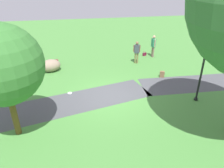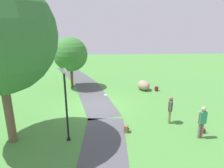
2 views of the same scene
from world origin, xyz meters
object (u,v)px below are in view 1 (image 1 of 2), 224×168
object	(u,v)px
man_near_boulder	(137,51)
frisbee_on_grass	(70,93)
backpack_by_boulder	(57,63)
handbag_on_grass	(145,54)
lawn_boulder	(51,66)
young_tree_near_path	(2,65)
woman_with_handbag	(153,45)
lamp_post	(204,59)
spare_backpack_on_lawn	(162,74)

from	to	relation	value
man_near_boulder	frisbee_on_grass	size ratio (longest dim) A/B	6.74
man_near_boulder	backpack_by_boulder	distance (m)	5.95
handbag_on_grass	frisbee_on_grass	size ratio (longest dim) A/B	1.37
man_near_boulder	frisbee_on_grass	xyz separation A→B (m)	(5.00, 3.74, -0.96)
lawn_boulder	handbag_on_grass	xyz separation A→B (m)	(-7.38, -1.84, -0.27)
young_tree_near_path	woman_with_handbag	size ratio (longest dim) A/B	2.59
lamp_post	man_near_boulder	distance (m)	6.10
young_tree_near_path	backpack_by_boulder	xyz separation A→B (m)	(-1.30, -7.50, -2.86)
woman_with_handbag	frisbee_on_grass	bearing A→B (deg)	35.84
lamp_post	woman_with_handbag	world-z (taller)	lamp_post
handbag_on_grass	backpack_by_boulder	distance (m)	7.06
backpack_by_boulder	frisbee_on_grass	xyz separation A→B (m)	(-0.85, 4.48, -0.18)
lawn_boulder	backpack_by_boulder	world-z (taller)	lawn_boulder
handbag_on_grass	backpack_by_boulder	xyz separation A→B (m)	(7.01, 0.77, 0.05)
lawn_boulder	backpack_by_boulder	bearing A→B (deg)	-108.79
young_tree_near_path	spare_backpack_on_lawn	size ratio (longest dim) A/B	11.42
woman_with_handbag	spare_backpack_on_lawn	xyz separation A→B (m)	(0.75, 3.77, -0.84)
man_near_boulder	handbag_on_grass	size ratio (longest dim) A/B	4.91
young_tree_near_path	spare_backpack_on_lawn	world-z (taller)	young_tree_near_path
lawn_boulder	woman_with_handbag	bearing A→B (deg)	-169.72
lawn_boulder	frisbee_on_grass	xyz separation A→B (m)	(-1.22, 3.40, -0.41)
man_near_boulder	woman_with_handbag	bearing A→B (deg)	-147.31
lawn_boulder	man_near_boulder	bearing A→B (deg)	-176.83
spare_backpack_on_lawn	backpack_by_boulder	bearing A→B (deg)	-26.69
handbag_on_grass	frisbee_on_grass	distance (m)	8.09
lamp_post	man_near_boulder	xyz separation A→B (m)	(1.60, -5.73, -1.36)
lawn_boulder	man_near_boulder	size ratio (longest dim) A/B	0.93
handbag_on_grass	spare_backpack_on_lawn	xyz separation A→B (m)	(0.22, 4.18, 0.05)
woman_with_handbag	spare_backpack_on_lawn	world-z (taller)	woman_with_handbag
man_near_boulder	spare_backpack_on_lawn	size ratio (longest dim) A/B	4.18
young_tree_near_path	lamp_post	bearing A→B (deg)	-173.25
frisbee_on_grass	young_tree_near_path	bearing A→B (deg)	54.54
backpack_by_boulder	young_tree_near_path	bearing A→B (deg)	80.17
lamp_post	lawn_boulder	bearing A→B (deg)	-34.59
woman_with_handbag	man_near_boulder	size ratio (longest dim) A/B	1.06
woman_with_handbag	backpack_by_boulder	xyz separation A→B (m)	(7.55, 0.36, -0.84)
lamp_post	woman_with_handbag	bearing A→B (deg)	-90.84
young_tree_near_path	frisbee_on_grass	distance (m)	4.80
man_near_boulder	lawn_boulder	bearing A→B (deg)	3.17
lawn_boulder	backpack_by_boulder	size ratio (longest dim) A/B	3.88
young_tree_near_path	woman_with_handbag	distance (m)	12.01
woman_with_handbag	frisbee_on_grass	distance (m)	8.32
handbag_on_grass	woman_with_handbag	bearing A→B (deg)	142.74
handbag_on_grass	lamp_post	bearing A→B (deg)	93.44
backpack_by_boulder	lamp_post	bearing A→B (deg)	139.04
lamp_post	woman_with_handbag	distance (m)	6.95
lawn_boulder	spare_backpack_on_lawn	xyz separation A→B (m)	(-7.16, 2.34, -0.22)
lawn_boulder	handbag_on_grass	size ratio (longest dim) A/B	4.56
young_tree_near_path	lawn_boulder	size ratio (longest dim) A/B	2.94
handbag_on_grass	backpack_by_boulder	world-z (taller)	backpack_by_boulder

